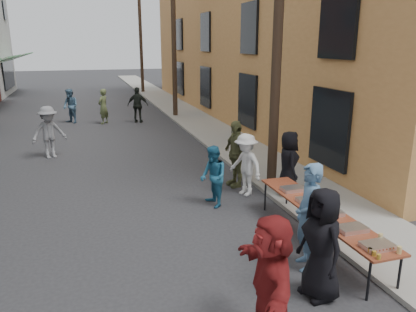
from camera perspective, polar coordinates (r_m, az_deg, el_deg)
ground at (r=7.78m, az=-11.03°, el=-14.85°), size 120.00×120.00×0.00m
sidewalk at (r=22.75m, az=-2.87°, el=5.75°), size 2.20×60.00×0.10m
building_ochre at (r=23.81m, az=12.71°, el=17.80°), size 10.00×28.00×10.00m
utility_pole_near at (r=10.89m, az=9.88°, el=18.46°), size 0.26×0.26×9.00m
utility_pole_mid at (r=22.26m, az=-4.85°, el=17.00°), size 0.26×0.26×9.00m
utility_pole_far at (r=34.07m, az=-9.46°, el=16.32°), size 0.26×0.26×9.00m
serving_table at (r=8.37m, az=15.47°, el=-7.45°), size 0.70×4.00×0.75m
catering_tray_sausage at (r=7.15m, az=22.72°, el=-11.55°), size 0.50×0.33×0.08m
catering_tray_foil_b at (r=7.60m, az=19.59°, el=-9.59°), size 0.50×0.33×0.08m
catering_tray_buns at (r=8.11m, az=16.65°, el=-7.70°), size 0.50×0.33×0.08m
catering_tray_foil_d at (r=8.65m, az=14.09°, el=-6.03°), size 0.50×0.33×0.08m
catering_tray_buns_end at (r=9.22m, az=11.85°, el=-4.54°), size 0.50×0.33×0.08m
condiment_jar_a at (r=6.82m, az=22.89°, el=-12.93°), size 0.07×0.07×0.08m
condiment_jar_b at (r=6.89m, az=22.35°, el=-12.58°), size 0.07×0.07×0.08m
condiment_jar_c at (r=6.95m, az=21.83°, el=-12.25°), size 0.07×0.07×0.08m
cup_stack at (r=7.10m, az=25.31°, el=-11.86°), size 0.08×0.08×0.12m
guest_front_a at (r=6.64m, az=15.67°, el=-11.83°), size 0.66×0.94×1.82m
guest_front_b at (r=7.37m, az=13.91°, el=-8.31°), size 0.62×0.80×1.95m
guest_front_c at (r=9.91m, az=0.73°, el=-2.93°), size 0.64×0.79×1.53m
guest_front_d at (r=10.70m, az=5.32°, el=-1.22°), size 0.97×1.23×1.66m
guest_front_e at (r=11.33m, az=3.91°, el=0.32°), size 0.62×1.15×1.87m
guest_queue_back at (r=5.56m, az=8.78°, el=-17.03°), size 0.83×1.78×1.85m
server at (r=10.59m, az=11.25°, el=-1.03°), size 0.70×0.92×1.68m
passerby_left at (r=15.22m, az=-21.47°, el=3.12°), size 1.34×1.05×1.83m
passerby_mid at (r=21.02m, az=-9.83°, el=7.08°), size 1.14×0.79×1.80m
passerby_right at (r=21.06m, az=-14.52°, el=6.76°), size 0.72×0.76×1.75m
passerby_far at (r=21.71m, az=-18.77°, el=6.65°), size 1.03×1.06×1.72m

